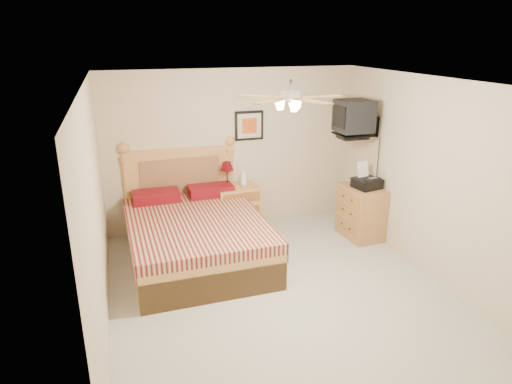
# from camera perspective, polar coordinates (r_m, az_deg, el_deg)

# --- Properties ---
(floor) EXTENTS (4.50, 4.50, 0.00)m
(floor) POSITION_cam_1_polar(r_m,az_deg,el_deg) (5.71, 2.99, -12.26)
(floor) COLOR #ACA89C
(floor) RESTS_ON ground
(ceiling) EXTENTS (4.00, 4.50, 0.04)m
(ceiling) POSITION_cam_1_polar(r_m,az_deg,el_deg) (4.90, 3.51, 13.59)
(ceiling) COLOR white
(ceiling) RESTS_ON ground
(wall_back) EXTENTS (4.00, 0.04, 2.50)m
(wall_back) POSITION_cam_1_polar(r_m,az_deg,el_deg) (7.23, -2.96, 5.32)
(wall_back) COLOR beige
(wall_back) RESTS_ON ground
(wall_front) EXTENTS (4.00, 0.04, 2.50)m
(wall_front) POSITION_cam_1_polar(r_m,az_deg,el_deg) (3.35, 16.96, -12.60)
(wall_front) COLOR beige
(wall_front) RESTS_ON ground
(wall_left) EXTENTS (0.04, 4.50, 2.50)m
(wall_left) POSITION_cam_1_polar(r_m,az_deg,el_deg) (4.89, -19.38, -2.61)
(wall_left) COLOR beige
(wall_left) RESTS_ON ground
(wall_right) EXTENTS (0.04, 4.50, 2.50)m
(wall_right) POSITION_cam_1_polar(r_m,az_deg,el_deg) (6.13, 21.06, 1.51)
(wall_right) COLOR beige
(wall_right) RESTS_ON ground
(bed) EXTENTS (1.81, 2.34, 1.49)m
(bed) POSITION_cam_1_polar(r_m,az_deg,el_deg) (6.17, -7.64, -2.22)
(bed) COLOR #C58D43
(bed) RESTS_ON ground
(nightstand) EXTENTS (0.70, 0.55, 0.72)m
(nightstand) POSITION_cam_1_polar(r_m,az_deg,el_deg) (7.27, -2.44, -1.96)
(nightstand) COLOR #BC7E3E
(nightstand) RESTS_ON ground
(table_lamp) EXTENTS (0.24, 0.24, 0.39)m
(table_lamp) POSITION_cam_1_polar(r_m,az_deg,el_deg) (7.13, -3.64, 2.30)
(table_lamp) COLOR #5E0611
(table_lamp) RESTS_ON nightstand
(lotion_bottle) EXTENTS (0.12, 0.12, 0.25)m
(lotion_bottle) POSITION_cam_1_polar(r_m,az_deg,el_deg) (7.17, -1.58, 1.85)
(lotion_bottle) COLOR white
(lotion_bottle) RESTS_ON nightstand
(framed_picture) EXTENTS (0.46, 0.04, 0.46)m
(framed_picture) POSITION_cam_1_polar(r_m,az_deg,el_deg) (7.21, -0.87, 8.30)
(framed_picture) COLOR black
(framed_picture) RESTS_ON wall_back
(dresser) EXTENTS (0.52, 0.71, 0.81)m
(dresser) POSITION_cam_1_polar(r_m,az_deg,el_deg) (7.15, 13.00, -2.46)
(dresser) COLOR olive
(dresser) RESTS_ON ground
(fax_machine) EXTENTS (0.43, 0.45, 0.38)m
(fax_machine) POSITION_cam_1_polar(r_m,az_deg,el_deg) (6.93, 13.78, 2.00)
(fax_machine) COLOR black
(fax_machine) RESTS_ON dresser
(magazine_lower) EXTENTS (0.22, 0.27, 0.02)m
(magazine_lower) POSITION_cam_1_polar(r_m,az_deg,el_deg) (7.18, 12.04, 1.22)
(magazine_lower) COLOR beige
(magazine_lower) RESTS_ON dresser
(magazine_upper) EXTENTS (0.25, 0.31, 0.02)m
(magazine_upper) POSITION_cam_1_polar(r_m,az_deg,el_deg) (7.19, 12.14, 1.44)
(magazine_upper) COLOR gray
(magazine_upper) RESTS_ON magazine_lower
(wall_tv) EXTENTS (0.56, 0.46, 0.58)m
(wall_tv) POSITION_cam_1_polar(r_m,az_deg,el_deg) (6.94, 13.22, 8.98)
(wall_tv) COLOR black
(wall_tv) RESTS_ON wall_right
(ceiling_fan) EXTENTS (1.14, 1.14, 0.28)m
(ceiling_fan) POSITION_cam_1_polar(r_m,az_deg,el_deg) (4.73, 4.34, 11.67)
(ceiling_fan) COLOR silver
(ceiling_fan) RESTS_ON ceiling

